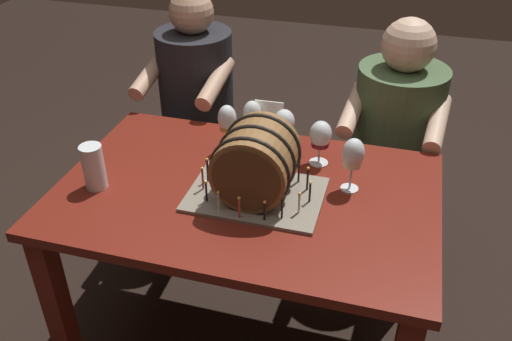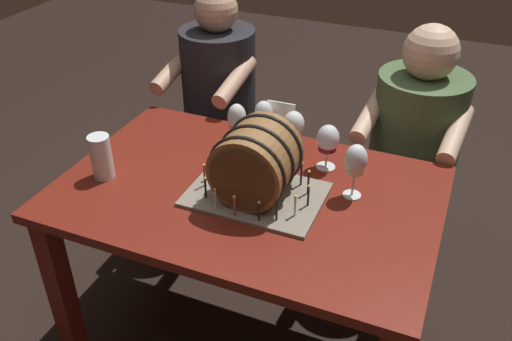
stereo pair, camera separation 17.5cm
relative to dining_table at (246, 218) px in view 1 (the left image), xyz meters
name	(u,v)px [view 1 (the left image)]	position (x,y,z in m)	size (l,w,h in m)	color
ground_plane	(248,338)	(0.00, 0.00, -0.62)	(8.00, 8.00, 0.00)	black
dining_table	(246,218)	(0.00, 0.00, 0.00)	(1.27, 0.83, 0.74)	maroon
barrel_cake	(256,164)	(0.04, -0.02, 0.24)	(0.44, 0.31, 0.27)	gray
wine_glass_amber	(227,121)	(-0.14, 0.22, 0.25)	(0.07, 0.07, 0.19)	white
wine_glass_red	(320,136)	(0.20, 0.23, 0.23)	(0.08, 0.08, 0.17)	white
wine_glass_empty	(252,115)	(-0.07, 0.31, 0.24)	(0.07, 0.07, 0.17)	white
wine_glass_rose	(284,123)	(0.06, 0.29, 0.23)	(0.08, 0.08, 0.17)	white
wine_glass_white	(353,155)	(0.33, 0.10, 0.25)	(0.07, 0.07, 0.19)	white
beer_pint	(94,168)	(-0.49, -0.12, 0.19)	(0.07, 0.07, 0.16)	white
menu_card	(268,122)	(-0.02, 0.34, 0.20)	(0.11, 0.01, 0.16)	silver
person_seated_left	(198,125)	(-0.45, 0.71, -0.07)	(0.39, 0.47, 1.19)	black
person_seated_right	(392,153)	(0.45, 0.71, -0.08)	(0.43, 0.51, 1.15)	#2A3A24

